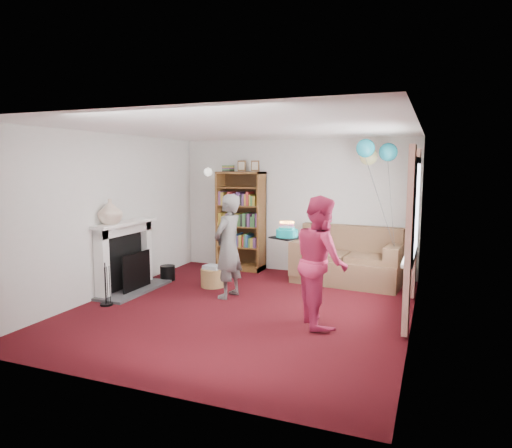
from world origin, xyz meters
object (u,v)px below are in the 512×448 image
at_px(person_magenta, 321,261).
at_px(birthday_cake, 287,233).
at_px(bookcase, 241,222).
at_px(person_striped, 228,246).
at_px(sofa, 349,262).

distance_m(person_magenta, birthday_cake, 0.63).
xyz_separation_m(person_magenta, birthday_cake, (-0.51, 0.20, 0.29)).
xyz_separation_m(bookcase, birthday_cake, (1.66, -2.30, 0.19)).
height_order(person_striped, birthday_cake, person_striped).
bearing_deg(birthday_cake, bookcase, 125.72).
height_order(bookcase, sofa, bookcase).
relative_size(sofa, person_striped, 1.13).
xyz_separation_m(bookcase, person_striped, (0.58, -1.84, -0.14)).
bearing_deg(person_magenta, person_striped, 37.63).
bearing_deg(sofa, person_striped, -128.45).
height_order(person_magenta, birthday_cake, person_magenta).
relative_size(person_magenta, birthday_cake, 4.72).
xyz_separation_m(sofa, person_striped, (-1.55, -1.61, 0.44)).
bearing_deg(person_magenta, birthday_cake, 38.97).
height_order(sofa, birthday_cake, birthday_cake).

